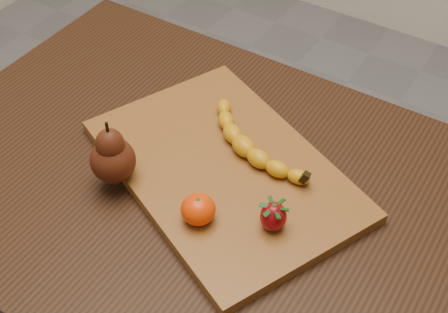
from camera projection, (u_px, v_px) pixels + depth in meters
The scene contains 6 objects.
table at pixel (204, 218), 1.09m from camera, with size 1.00×0.70×0.76m.
cutting_board at pixel (224, 169), 1.03m from camera, with size 0.45×0.30×0.02m, color brown.
banana at pixel (244, 146), 1.03m from camera, with size 0.21×0.05×0.03m, color orange, non-canonical shape.
pear at pixel (111, 151), 0.96m from camera, with size 0.07×0.07×0.11m, color #491B0B, non-canonical shape.
mandarin at pixel (198, 209), 0.92m from camera, with size 0.05×0.05×0.04m, color #ED3902.
strawberry at pixel (273, 216), 0.91m from camera, with size 0.04×0.04×0.05m, color maroon, non-canonical shape.
Camera 1 is at (0.40, -0.57, 1.51)m, focal length 50.00 mm.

